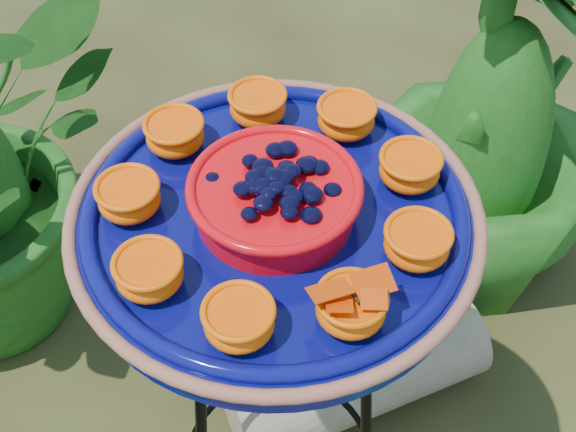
% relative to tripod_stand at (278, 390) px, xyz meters
% --- Properties ---
extents(tripod_stand, '(0.39, 0.40, 0.98)m').
position_rel_tripod_stand_xyz_m(tripod_stand, '(0.00, 0.00, 0.00)').
color(tripod_stand, black).
rests_on(tripod_stand, ground).
extents(feeder_dish, '(0.54, 0.54, 0.12)m').
position_rel_tripod_stand_xyz_m(feeder_dish, '(0.00, -0.00, 0.43)').
color(feeder_dish, '#080B61').
rests_on(feeder_dish, tripod_stand).
extents(driftwood_log, '(0.64, 0.31, 0.21)m').
position_rel_tripod_stand_xyz_m(driftwood_log, '(0.25, 0.26, -0.49)').
color(driftwood_log, tan).
rests_on(driftwood_log, ground).
extents(shrub_back_right, '(0.76, 0.76, 1.05)m').
position_rel_tripod_stand_xyz_m(shrub_back_right, '(0.65, 0.61, -0.07)').
color(shrub_back_right, '#194E15').
rests_on(shrub_back_right, ground).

